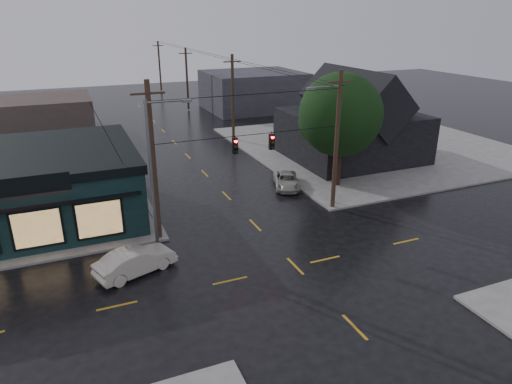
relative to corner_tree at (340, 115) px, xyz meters
name	(u,v)px	position (x,y,z in m)	size (l,w,h in m)	color
ground_plane	(295,266)	(-9.40, -10.63, -6.05)	(160.00, 160.00, 0.00)	black
sidewalk_ne	(372,145)	(10.60, 9.37, -5.98)	(28.00, 28.00, 0.15)	slate
pizza_shop	(14,188)	(-24.40, 2.31, -3.49)	(16.30, 12.34, 4.90)	black
ne_building	(353,114)	(5.60, 6.37, -1.58)	(12.60, 11.60, 8.75)	black
corner_tree	(340,115)	(0.00, 0.00, 0.00)	(6.80, 6.80, 9.33)	black
utility_pole_nw	(160,239)	(-15.90, -4.13, -6.05)	(2.00, 0.32, 10.15)	black
utility_pole_ne	(332,208)	(-2.90, -4.13, -6.05)	(2.00, 0.32, 10.15)	black
utility_pole_far_a	(234,141)	(-2.90, 17.37, -6.05)	(2.00, 0.32, 9.65)	black
utility_pole_far_b	(189,110)	(-2.90, 37.37, -6.05)	(2.00, 0.32, 9.15)	black
utility_pole_far_c	(161,91)	(-2.90, 57.37, -6.05)	(2.00, 0.32, 9.15)	black
span_signal_assembly	(254,143)	(-9.30, -4.13, -0.35)	(13.00, 0.48, 1.23)	black
streetlight_nw	(158,244)	(-16.20, -4.83, -6.05)	(5.40, 0.30, 9.15)	slate
streetlight_ne	(333,204)	(-2.40, -3.43, -6.05)	(5.40, 0.30, 9.15)	slate
bg_building_west	(39,116)	(-23.40, 29.37, -3.85)	(12.00, 10.00, 4.40)	#362B27
bg_building_east	(253,91)	(6.60, 34.37, -3.25)	(14.00, 12.00, 5.60)	#2D2C32
sedan_cream	(136,261)	(-17.96, -7.81, -5.30)	(1.59, 4.55, 1.50)	beige
suv_silver	(286,181)	(-4.10, 1.22, -5.46)	(1.97, 4.28, 1.19)	#A4A197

